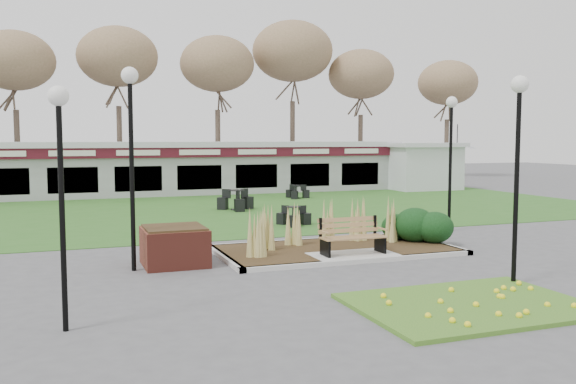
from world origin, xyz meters
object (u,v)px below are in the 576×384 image
object	(u,v)px
service_hut	(422,166)
patio_umbrella	(457,159)
park_bench	(352,236)
lamp_post_near_left	(60,154)
bistro_set_c	(297,194)
food_pavilion	(194,167)
lamp_post_near_right	(518,133)
bistro_set_a	(237,203)
brick_planter	(174,246)
bistro_set_b	(293,219)
lamp_post_mid_left	(131,123)
lamp_post_mid_right	(451,133)

from	to	relation	value
service_hut	patio_umbrella	xyz separation A→B (m)	(2.50, 0.00, 0.36)
park_bench	patio_umbrella	bearing A→B (deg)	47.97
lamp_post_near_left	bistro_set_c	size ratio (longest dim) A/B	3.07
food_pavilion	lamp_post_near_right	size ratio (longest dim) A/B	5.65
service_hut	bistro_set_c	size ratio (longest dim) A/B	3.48
food_pavilion	bistro_set_a	bearing A→B (deg)	-89.51
brick_planter	lamp_post_near_right	bearing A→B (deg)	-35.43
park_bench	bistro_set_b	world-z (taller)	park_bench
food_pavilion	lamp_post_mid_left	distance (m)	20.10
lamp_post_near_right	patio_umbrella	xyz separation A→B (m)	(14.07, 21.50, -1.37)
food_pavilion	service_hut	bearing A→B (deg)	-8.27
brick_planter	food_pavilion	world-z (taller)	food_pavilion
patio_umbrella	lamp_post_mid_left	bearing A→B (deg)	-141.05
lamp_post_mid_left	lamp_post_near_right	bearing A→B (deg)	-29.84
service_hut	lamp_post_mid_right	world-z (taller)	lamp_post_mid_right
bistro_set_b	brick_planter	bearing A→B (deg)	-134.22
food_pavilion	bistro_set_c	world-z (taller)	food_pavilion
lamp_post_mid_left	bistro_set_c	size ratio (longest dim) A/B	3.71
brick_planter	service_hut	size ratio (longest dim) A/B	0.34
bistro_set_b	lamp_post_mid_right	bearing A→B (deg)	-34.36
food_pavilion	lamp_post_near_left	bearing A→B (deg)	-106.44
food_pavilion	lamp_post_mid_left	bearing A→B (deg)	-105.66
service_hut	park_bench	bearing A→B (deg)	-127.25
bistro_set_c	patio_umbrella	bearing A→B (deg)	12.70
service_hut	lamp_post_near_right	world-z (taller)	lamp_post_near_right
lamp_post_mid_left	park_bench	bearing A→B (deg)	-4.80
food_pavilion	bistro_set_c	xyz separation A→B (m)	(4.38, -4.58, -1.23)
food_pavilion	patio_umbrella	distance (m)	16.12
bistro_set_b	bistro_set_c	distance (m)	9.86
park_bench	food_pavilion	size ratio (longest dim) A/B	0.07
park_bench	bistro_set_c	distance (m)	15.76
bistro_set_a	lamp_post_near_right	bearing A→B (deg)	-82.94
lamp_post_near_right	bistro_set_b	world-z (taller)	lamp_post_near_right
food_pavilion	service_hut	xyz separation A→B (m)	(13.50, -1.96, -0.03)
lamp_post_mid_left	patio_umbrella	world-z (taller)	lamp_post_mid_left
food_pavilion	patio_umbrella	bearing A→B (deg)	-6.99
food_pavilion	lamp_post_near_right	world-z (taller)	lamp_post_near_right
park_bench	lamp_post_near_right	bearing A→B (deg)	-62.82
food_pavilion	lamp_post_mid_right	distance (m)	17.56
service_hut	patio_umbrella	world-z (taller)	patio_umbrella
lamp_post_mid_right	bistro_set_a	bearing A→B (deg)	121.33
food_pavilion	lamp_post_mid_right	size ratio (longest dim) A/B	5.54
brick_planter	food_pavilion	distance (m)	19.49
lamp_post_near_right	lamp_post_mid_left	world-z (taller)	lamp_post_mid_left
bistro_set_b	food_pavilion	bearing A→B (deg)	92.89
lamp_post_near_left	lamp_post_mid_right	distance (m)	13.76
food_pavilion	bistro_set_c	bearing A→B (deg)	-46.31
lamp_post_near_right	lamp_post_mid_right	distance (m)	7.44
lamp_post_near_left	lamp_post_mid_left	distance (m)	4.51
bistro_set_c	patio_umbrella	xyz separation A→B (m)	(11.62, 2.62, 1.56)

